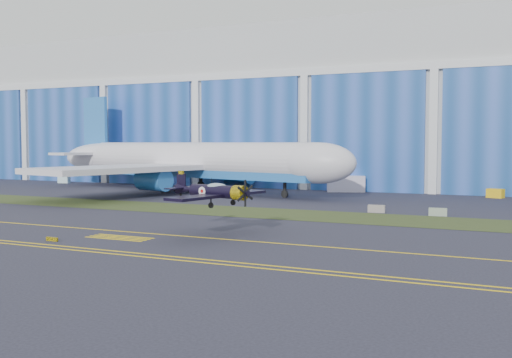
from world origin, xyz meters
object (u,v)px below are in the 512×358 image
at_px(jetliner, 195,122).
at_px(shipping_container, 346,184).
at_px(warbird, 214,191).
at_px(tug, 495,193).

height_order(jetliner, shipping_container, jetliner).
distance_m(warbird, shipping_container, 50.92).
height_order(warbird, shipping_container, warbird).
xyz_separation_m(warbird, tug, (20.90, 49.61, -3.26)).
relative_size(jetliner, tug, 34.11).
relative_size(warbird, tug, 5.63).
bearing_deg(tug, shipping_container, -164.55).
distance_m(warbird, tug, 53.93).
relative_size(warbird, jetliner, 0.17).
relative_size(shipping_container, tug, 2.69).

